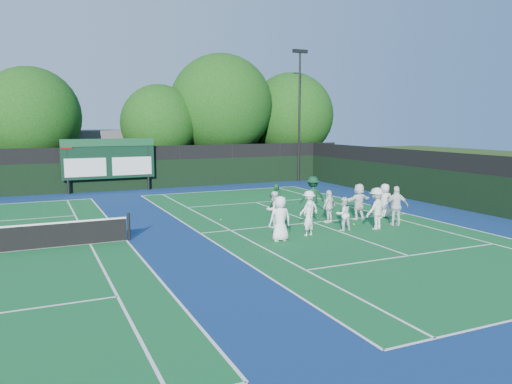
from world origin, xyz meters
name	(u,v)px	position (x,y,z in m)	size (l,w,h in m)	color
ground	(325,227)	(0.00, 0.00, 0.00)	(120.00, 120.00, 0.00)	#1D360E
court_apron	(188,235)	(-6.00, 1.00, 0.00)	(34.00, 32.00, 0.01)	navy
near_court	(313,222)	(0.00, 1.00, 0.01)	(11.05, 23.85, 0.01)	#125727
back_fence	(123,171)	(-6.00, 16.00, 1.36)	(34.00, 0.08, 3.00)	black
divider_fence_right	(459,184)	(9.00, 1.00, 1.36)	(0.08, 32.00, 3.00)	black
scoreboard	(109,159)	(-7.01, 15.59, 2.19)	(6.00, 0.21, 3.55)	black
clubhouse	(154,153)	(-2.00, 24.00, 2.00)	(18.00, 6.00, 4.00)	#525257
light_pole_right	(300,100)	(7.50, 15.70, 6.30)	(1.20, 0.30, 10.12)	black
tree_b	(33,119)	(-11.40, 19.58, 4.84)	(6.80, 6.80, 8.42)	black
tree_c	(161,125)	(-2.45, 19.58, 4.41)	(5.86, 5.86, 7.49)	black
tree_d	(223,108)	(2.61, 19.58, 5.74)	(8.20, 8.20, 10.05)	black
tree_e	(292,117)	(8.99, 19.58, 5.04)	(7.19, 7.19, 8.83)	black
tennis_ball_0	(302,223)	(-0.63, 0.94, 0.03)	(0.07, 0.07, 0.07)	#B5C717
tennis_ball_1	(345,217)	(2.05, 1.44, 0.03)	(0.07, 0.07, 0.07)	#B5C717
tennis_ball_2	(402,220)	(4.06, -0.31, 0.03)	(0.07, 0.07, 0.07)	#B5C717
tennis_ball_3	(221,220)	(-3.69, 3.32, 0.03)	(0.07, 0.07, 0.07)	#B5C717
tennis_ball_4	(272,210)	(-0.38, 4.58, 0.03)	(0.07, 0.07, 0.07)	#B5C717
tennis_ball_5	(354,224)	(1.43, -0.20, 0.03)	(0.07, 0.07, 0.07)	#B5C717
player_front_0	(280,219)	(-3.04, -1.55, 0.89)	(0.87, 0.57, 1.78)	white
player_front_1	(308,218)	(-1.57, -1.21, 0.73)	(0.53, 0.35, 1.46)	white
player_front_2	(343,214)	(0.28, -0.99, 0.73)	(0.71, 0.55, 1.45)	white
player_front_3	(376,209)	(1.75, -1.35, 0.91)	(1.18, 0.68, 1.82)	silver
player_front_4	(396,206)	(3.05, -1.10, 0.90)	(1.05, 0.44, 1.79)	white
player_back_0	(274,210)	(-2.16, 0.77, 0.81)	(0.79, 0.61, 1.62)	white
player_back_1	(309,208)	(-0.54, 0.49, 0.80)	(1.03, 0.59, 1.59)	white
player_back_2	(329,206)	(0.66, 0.70, 0.76)	(0.90, 0.37, 1.53)	white
player_back_3	(359,201)	(2.40, 0.82, 0.86)	(1.60, 0.51, 1.73)	white
player_back_4	(385,201)	(3.79, 0.64, 0.84)	(0.82, 0.53, 1.67)	silver
coach_left	(276,201)	(-1.15, 2.59, 0.85)	(0.62, 0.41, 1.70)	#0E361B
coach_right	(313,196)	(0.94, 2.63, 0.98)	(1.27, 0.73, 1.96)	#0D321E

